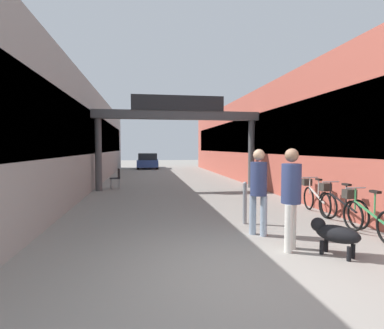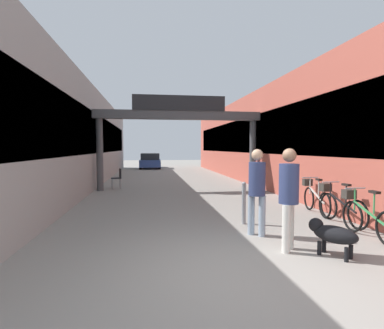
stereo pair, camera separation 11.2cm
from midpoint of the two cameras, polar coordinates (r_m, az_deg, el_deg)
The scene contains 13 objects.
ground_plane at distance 4.60m, azimuth 10.39°, elevation -20.07°, with size 80.00×80.00×0.00m, color gray.
storefront_left at distance 15.46m, azimuth -22.27°, elevation 4.53°, with size 3.00×26.00×4.46m.
storefront_right at distance 16.33m, azimuth 15.09°, elevation 4.57°, with size 3.00×26.00×4.46m.
arcade_sign_gateway at distance 13.07m, azimuth -2.25°, elevation 7.81°, with size 7.40×0.47×4.04m.
pedestrian_with_dog at distance 5.52m, azimuth 18.49°, elevation -5.01°, with size 0.48×0.48×1.80m.
pedestrian_companion at distance 6.31m, azimuth 12.76°, elevation -4.01°, with size 0.48×0.48×1.78m.
dog_on_leash at distance 5.66m, azimuth 25.51°, elevation -11.80°, with size 0.70×0.82×0.60m.
bicycle_green_nearest at distance 7.09m, azimuth 30.53°, elevation -8.43°, with size 0.46×1.69×0.98m.
bicycle_black_second at distance 8.09m, azimuth 26.59°, elevation -6.93°, with size 0.46×1.69×0.98m.
bicycle_silver_third at distance 9.05m, azimuth 22.68°, elevation -5.78°, with size 0.46×1.68×0.98m.
bollard_post_metal at distance 7.27m, azimuth 10.29°, elevation -7.14°, with size 0.10×0.10×1.01m.
cafe_chair_black_nearer at distance 13.62m, azimuth -13.70°, elevation -2.24°, with size 0.48×0.48×0.89m.
parked_car_blue at distance 26.63m, azimuth -7.80°, elevation 0.67°, with size 1.90×4.05×1.33m.
Camera 2 is at (-1.31, -4.00, 1.81)m, focal length 28.00 mm.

